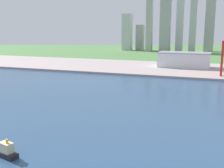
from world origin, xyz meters
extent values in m
plane|color=#4F7D42|center=(0.00, 300.00, 0.00)|extent=(2400.00, 2400.00, 0.00)
cube|color=#2D4C70|center=(0.00, 240.00, 0.07)|extent=(840.00, 360.00, 0.15)
cube|color=#AC9A99|center=(0.00, 490.00, 1.25)|extent=(840.00, 140.00, 2.50)
cube|color=black|center=(-35.47, 205.85, 1.22)|extent=(17.72, 8.25, 2.14)
cube|color=beige|center=(-32.25, 205.04, 4.33)|extent=(6.87, 4.90, 4.08)
cylinder|color=yellow|center=(-31.42, 204.83, 7.23)|extent=(1.00, 1.00, 1.71)
cube|color=red|center=(54.56, 438.63, 20.28)|extent=(2.20, 2.20, 35.56)
cube|color=red|center=(54.56, 446.63, 20.28)|extent=(2.20, 2.20, 35.56)
cube|color=silver|center=(8.42, 502.30, 12.03)|extent=(67.25, 32.84, 19.07)
cube|color=gray|center=(8.42, 502.30, 22.17)|extent=(68.60, 33.50, 1.20)
cube|color=#B0B6B8|center=(-171.52, 823.34, 47.25)|extent=(23.36, 27.24, 94.49)
cube|color=#9E9F9F|center=(-142.49, 844.67, 33.33)|extent=(19.35, 19.56, 66.66)
cube|color=#A0A2A1|center=(-107.53, 799.53, 64.53)|extent=(14.93, 14.10, 129.07)
cube|color=#979A9F|center=(-68.50, 803.23, 68.08)|extent=(24.54, 24.85, 136.16)
cube|color=silver|center=(-36.11, 818.25, 74.40)|extent=(16.28, 20.58, 148.81)
cube|color=#A6ACAE|center=(-4.00, 803.09, 70.72)|extent=(14.46, 23.15, 141.45)
cube|color=#A1A4A4|center=(32.57, 847.17, 75.83)|extent=(22.80, 25.66, 151.66)
camera|label=1|loc=(45.02, 121.85, 51.49)|focal=43.71mm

